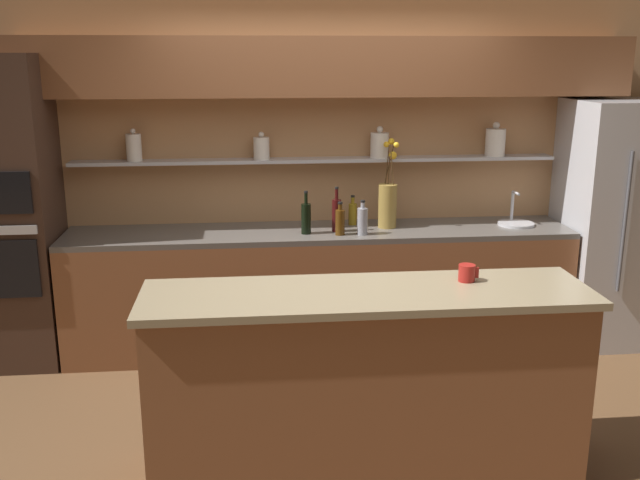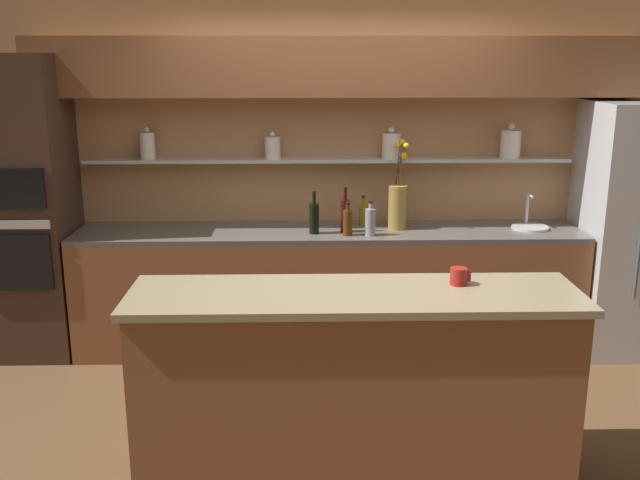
{
  "view_description": "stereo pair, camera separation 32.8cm",
  "coord_description": "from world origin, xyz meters",
  "px_view_note": "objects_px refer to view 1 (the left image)",
  "views": [
    {
      "loc": [
        -0.58,
        -3.84,
        2.18
      ],
      "look_at": [
        -0.16,
        0.39,
        1.07
      ],
      "focal_mm": 40.0,
      "sensor_mm": 36.0,
      "label": 1
    },
    {
      "loc": [
        -0.25,
        -3.86,
        2.18
      ],
      "look_at": [
        -0.16,
        0.39,
        1.07
      ],
      "focal_mm": 40.0,
      "sensor_mm": 36.0,
      "label": 2
    }
  ],
  "objects_px": {
    "coffee_mug": "(467,273)",
    "bottle_spirit_1": "(363,221)",
    "bottle_oil_0": "(353,213)",
    "bottle_wine_4": "(306,218)",
    "bottle_wine_5": "(337,215)",
    "refrigerator": "(617,223)",
    "sink_fixture": "(516,222)",
    "bottle_spirit_3": "(340,221)",
    "oven_tower": "(8,214)",
    "bottle_sauce_2": "(337,217)",
    "flower_vase": "(388,202)"
  },
  "relations": [
    {
      "from": "coffee_mug",
      "to": "bottle_spirit_1",
      "type": "bearing_deg",
      "value": 102.84
    },
    {
      "from": "bottle_oil_0",
      "to": "bottle_wine_4",
      "type": "bearing_deg",
      "value": -146.85
    },
    {
      "from": "bottle_wine_5",
      "to": "bottle_oil_0",
      "type": "bearing_deg",
      "value": 53.84
    },
    {
      "from": "refrigerator",
      "to": "bottle_oil_0",
      "type": "height_order",
      "value": "refrigerator"
    },
    {
      "from": "bottle_spirit_1",
      "to": "coffee_mug",
      "type": "bearing_deg",
      "value": -77.16
    },
    {
      "from": "sink_fixture",
      "to": "coffee_mug",
      "type": "relative_size",
      "value": 2.53
    },
    {
      "from": "sink_fixture",
      "to": "coffee_mug",
      "type": "bearing_deg",
      "value": -118.7
    },
    {
      "from": "bottle_wine_5",
      "to": "bottle_wine_4",
      "type": "bearing_deg",
      "value": -169.54
    },
    {
      "from": "sink_fixture",
      "to": "bottle_spirit_3",
      "type": "distance_m",
      "value": 1.38
    },
    {
      "from": "refrigerator",
      "to": "bottle_spirit_3",
      "type": "height_order",
      "value": "refrigerator"
    },
    {
      "from": "refrigerator",
      "to": "coffee_mug",
      "type": "xyz_separation_m",
      "value": [
        -1.66,
        -1.56,
        0.14
      ]
    },
    {
      "from": "oven_tower",
      "to": "bottle_sauce_2",
      "type": "relative_size",
      "value": 12.0
    },
    {
      "from": "oven_tower",
      "to": "bottle_oil_0",
      "type": "bearing_deg",
      "value": 3.42
    },
    {
      "from": "bottle_oil_0",
      "to": "bottle_sauce_2",
      "type": "distance_m",
      "value": 0.15
    },
    {
      "from": "refrigerator",
      "to": "bottle_wine_5",
      "type": "bearing_deg",
      "value": -179.51
    },
    {
      "from": "sink_fixture",
      "to": "bottle_sauce_2",
      "type": "distance_m",
      "value": 1.36
    },
    {
      "from": "refrigerator",
      "to": "oven_tower",
      "type": "xyz_separation_m",
      "value": [
        -4.48,
        0.04,
        0.16
      ]
    },
    {
      "from": "oven_tower",
      "to": "bottle_spirit_3",
      "type": "bearing_deg",
      "value": -3.84
    },
    {
      "from": "coffee_mug",
      "to": "bottle_spirit_3",
      "type": "bearing_deg",
      "value": 108.76
    },
    {
      "from": "sink_fixture",
      "to": "flower_vase",
      "type": "bearing_deg",
      "value": 178.42
    },
    {
      "from": "bottle_spirit_1",
      "to": "bottle_wine_5",
      "type": "relative_size",
      "value": 0.76
    },
    {
      "from": "bottle_spirit_1",
      "to": "bottle_wine_4",
      "type": "xyz_separation_m",
      "value": [
        -0.4,
        0.06,
        0.01
      ]
    },
    {
      "from": "bottle_oil_0",
      "to": "bottle_sauce_2",
      "type": "xyz_separation_m",
      "value": [
        -0.13,
        -0.08,
        -0.01
      ]
    },
    {
      "from": "refrigerator",
      "to": "bottle_spirit_3",
      "type": "relative_size",
      "value": 7.71
    },
    {
      "from": "coffee_mug",
      "to": "flower_vase",
      "type": "bearing_deg",
      "value": 93.69
    },
    {
      "from": "bottle_sauce_2",
      "to": "coffee_mug",
      "type": "relative_size",
      "value": 1.69
    },
    {
      "from": "flower_vase",
      "to": "bottle_oil_0",
      "type": "xyz_separation_m",
      "value": [
        -0.25,
        0.11,
        -0.11
      ]
    },
    {
      "from": "bottle_sauce_2",
      "to": "bottle_wine_5",
      "type": "distance_m",
      "value": 0.13
    },
    {
      "from": "bottle_spirit_1",
      "to": "coffee_mug",
      "type": "distance_m",
      "value": 1.47
    },
    {
      "from": "refrigerator",
      "to": "bottle_sauce_2",
      "type": "xyz_separation_m",
      "value": [
        -2.14,
        0.1,
        0.07
      ]
    },
    {
      "from": "bottle_spirit_3",
      "to": "bottle_wine_5",
      "type": "bearing_deg",
      "value": 97.19
    },
    {
      "from": "oven_tower",
      "to": "bottle_sauce_2",
      "type": "height_order",
      "value": "oven_tower"
    },
    {
      "from": "bottle_oil_0",
      "to": "bottle_spirit_3",
      "type": "height_order",
      "value": "bottle_spirit_3"
    },
    {
      "from": "flower_vase",
      "to": "bottle_wine_4",
      "type": "height_order",
      "value": "flower_vase"
    },
    {
      "from": "oven_tower",
      "to": "bottle_sauce_2",
      "type": "xyz_separation_m",
      "value": [
        2.34,
        0.07,
        -0.09
      ]
    },
    {
      "from": "oven_tower",
      "to": "bottle_wine_4",
      "type": "height_order",
      "value": "oven_tower"
    },
    {
      "from": "bottle_oil_0",
      "to": "bottle_sauce_2",
      "type": "bearing_deg",
      "value": -148.59
    },
    {
      "from": "refrigerator",
      "to": "bottle_oil_0",
      "type": "bearing_deg",
      "value": 174.77
    },
    {
      "from": "refrigerator",
      "to": "coffee_mug",
      "type": "bearing_deg",
      "value": -136.84
    },
    {
      "from": "sink_fixture",
      "to": "bottle_wine_4",
      "type": "xyz_separation_m",
      "value": [
        -1.61,
        -0.11,
        0.09
      ]
    },
    {
      "from": "bottle_oil_0",
      "to": "sink_fixture",
      "type": "bearing_deg",
      "value": -6.25
    },
    {
      "from": "oven_tower",
      "to": "bottle_spirit_3",
      "type": "relative_size",
      "value": 9.1
    },
    {
      "from": "bottle_spirit_3",
      "to": "refrigerator",
      "type": "bearing_deg",
      "value": 3.2
    },
    {
      "from": "bottle_sauce_2",
      "to": "sink_fixture",
      "type": "bearing_deg",
      "value": -2.32
    },
    {
      "from": "bottle_wine_4",
      "to": "refrigerator",
      "type": "bearing_deg",
      "value": 1.45
    },
    {
      "from": "sink_fixture",
      "to": "bottle_spirit_1",
      "type": "bearing_deg",
      "value": -171.78
    },
    {
      "from": "bottle_oil_0",
      "to": "bottle_spirit_1",
      "type": "height_order",
      "value": "bottle_spirit_1"
    },
    {
      "from": "oven_tower",
      "to": "sink_fixture",
      "type": "relative_size",
      "value": 8.02
    },
    {
      "from": "sink_fixture",
      "to": "coffee_mug",
      "type": "height_order",
      "value": "sink_fixture"
    },
    {
      "from": "sink_fixture",
      "to": "bottle_wine_5",
      "type": "relative_size",
      "value": 0.82
    }
  ]
}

